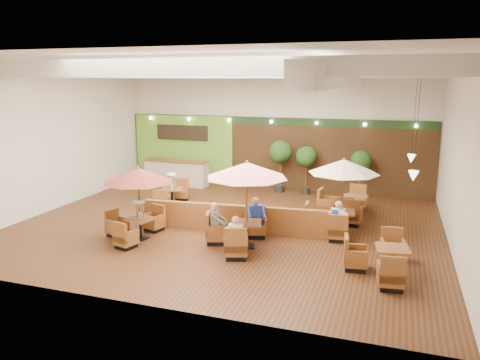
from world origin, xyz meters
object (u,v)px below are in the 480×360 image
at_px(service_counter, 177,173).
at_px(diner_0, 236,232).
at_px(topiary_2, 361,163).
at_px(booth_divider, 238,219).
at_px(table_3, 172,193).
at_px(diner_4, 338,217).
at_px(table_0, 137,187).
at_px(table_4, 381,260).
at_px(topiary_1, 306,159).
at_px(topiary_0, 280,154).
at_px(table_5, 346,207).
at_px(diner_2, 216,219).
at_px(diner_3, 338,217).
at_px(table_2, 342,179).
at_px(table_1, 245,185).
at_px(diner_1, 256,214).

bearing_deg(service_counter, diner_0, -54.06).
bearing_deg(topiary_2, booth_divider, -119.89).
height_order(table_3, diner_4, table_3).
height_order(table_0, table_4, table_0).
bearing_deg(topiary_1, topiary_0, -180.00).
bearing_deg(diner_0, diner_4, 34.41).
relative_size(table_0, topiary_1, 1.13).
xyz_separation_m(booth_divider, topiary_1, (1.10, 5.85, 1.11)).
distance_m(table_5, diner_4, 2.76).
height_order(diner_2, diner_3, diner_2).
height_order(booth_divider, table_4, table_4).
xyz_separation_m(table_2, topiary_0, (-3.18, 4.79, -0.07)).
relative_size(topiary_0, diner_2, 2.79).
xyz_separation_m(table_5, diner_3, (0.05, -2.72, 0.41)).
xyz_separation_m(table_2, diner_3, (0.06, -0.90, -1.01)).
distance_m(topiary_0, topiary_2, 3.42).
bearing_deg(table_3, diner_0, -64.77).
height_order(topiary_1, topiary_2, topiary_1).
distance_m(table_2, topiary_2, 4.80).
relative_size(service_counter, table_4, 1.21).
height_order(table_5, topiary_0, topiary_0).
distance_m(table_5, topiary_0, 4.56).
bearing_deg(table_1, booth_divider, 98.91).
bearing_deg(diner_1, table_2, -179.29).
bearing_deg(diner_2, booth_divider, 144.66).
xyz_separation_m(table_1, diner_0, (0.06, -0.95, -1.13)).
height_order(booth_divider, diner_4, diner_4).
bearing_deg(topiary_0, table_3, -134.45).
relative_size(topiary_0, diner_4, 2.79).
distance_m(table_0, topiary_0, 7.92).
distance_m(diner_0, diner_2, 1.35).
bearing_deg(diner_0, table_5, 55.41).
bearing_deg(table_4, table_3, 144.12).
xyz_separation_m(table_4, diner_0, (-3.85, -0.24, 0.41)).
height_order(table_0, diner_3, table_0).
bearing_deg(table_1, topiary_2, 50.46).
relative_size(booth_divider, table_1, 2.41).
distance_m(table_4, topiary_0, 9.15).
xyz_separation_m(table_4, diner_1, (-3.85, 1.66, 0.43)).
bearing_deg(table_2, topiary_0, 117.01).
relative_size(booth_divider, topiary_2, 3.22).
bearing_deg(diner_4, topiary_2, 86.94).
bearing_deg(diner_2, diner_1, 111.45).
xyz_separation_m(table_4, topiary_1, (-3.45, 7.79, 1.22)).
relative_size(topiary_1, topiary_2, 1.04).
bearing_deg(service_counter, table_1, -50.79).
relative_size(table_2, diner_3, 3.01).
bearing_deg(table_4, service_counter, 133.26).
distance_m(booth_divider, table_3, 4.22).
distance_m(topiary_0, diner_1, 6.24).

